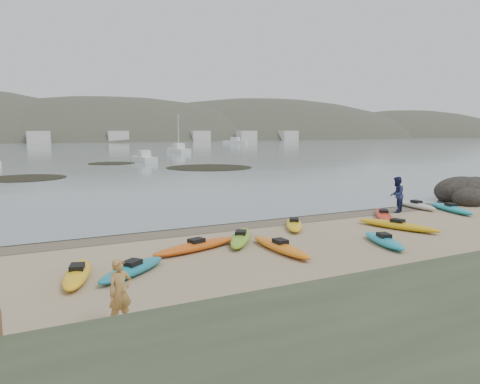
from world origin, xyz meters
TOP-DOWN VIEW (x-y plane):
  - ground at (0.00, 0.00)m, footprint 600.00×600.00m
  - wet_sand at (0.00, -0.30)m, footprint 60.00×60.00m
  - water at (0.00, 300.00)m, footprint 1200.00×1200.00m
  - kayaks at (0.84, -4.03)m, footprint 24.21×9.51m
  - person_west at (-7.78, -9.23)m, footprint 0.65×0.50m
  - person_east at (8.83, -1.23)m, footprint 1.18×1.11m
  - rock_cluster at (16.19, -0.29)m, footprint 5.37×3.96m
  - kelp_mats at (4.45, 31.89)m, footprint 28.44×22.02m
  - moored_boats at (3.01, 85.07)m, footprint 93.35×80.49m
  - far_hills at (39.38, 193.97)m, footprint 550.00×135.00m
  - far_town at (6.00, 145.00)m, footprint 199.00×5.00m

SIDE VIEW (x-z plane):
  - far_hills at x=39.38m, z-range -55.93..24.07m
  - ground at x=0.00m, z-range 0.00..0.00m
  - wet_sand at x=0.00m, z-range 0.00..0.00m
  - water at x=0.00m, z-range 0.01..0.01m
  - kelp_mats at x=4.45m, z-range 0.01..0.05m
  - kayaks at x=0.84m, z-range 0.00..0.34m
  - rock_cluster at x=16.19m, z-range -0.68..1.18m
  - moored_boats at x=3.01m, z-range -0.11..1.27m
  - person_west at x=-7.78m, z-range 0.00..1.57m
  - person_east at x=8.83m, z-range 0.00..1.93m
  - far_town at x=6.00m, z-range 0.00..4.00m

